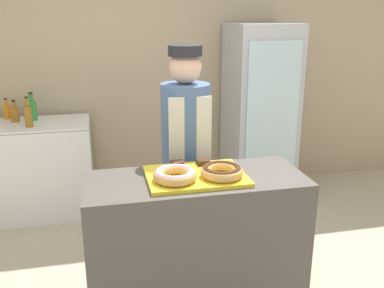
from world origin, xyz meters
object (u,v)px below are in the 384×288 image
(donut_light_glaze, at_px, (175,175))
(donut_chocolate_glaze, at_px, (222,171))
(serving_tray, at_px, (196,176))
(bottle_amber_b, at_px, (28,115))
(beverage_fridge, at_px, (259,113))
(bottle_orange, at_px, (7,111))
(chest_freezer, at_px, (35,169))
(baker_person, at_px, (186,157))
(bottle_amber, at_px, (15,114))
(brownie_back_right, at_px, (203,162))
(brownie_back_left, at_px, (177,164))
(bottle_green, at_px, (32,110))

(donut_light_glaze, xyz_separation_m, donut_chocolate_glaze, (0.28, 0.00, 0.00))
(serving_tray, xyz_separation_m, donut_chocolate_glaze, (0.14, -0.07, 0.05))
(donut_chocolate_glaze, bearing_deg, bottle_amber_b, 127.42)
(donut_chocolate_glaze, xyz_separation_m, beverage_fridge, (0.94, 1.81, -0.11))
(serving_tray, relative_size, bottle_orange, 2.93)
(beverage_fridge, height_order, chest_freezer, beverage_fridge)
(baker_person, distance_m, bottle_amber, 1.87)
(brownie_back_right, bearing_deg, serving_tray, -118.64)
(brownie_back_left, relative_size, chest_freezer, 0.07)
(bottle_orange, bearing_deg, bottle_amber, -56.82)
(donut_light_glaze, relative_size, bottle_orange, 1.26)
(serving_tray, relative_size, beverage_fridge, 0.33)
(baker_person, height_order, bottle_green, baker_person)
(bottle_orange, bearing_deg, brownie_back_right, -50.91)
(bottle_amber, bearing_deg, chest_freezer, -33.35)
(serving_tray, xyz_separation_m, brownie_back_left, (-0.08, 0.15, 0.03))
(beverage_fridge, bearing_deg, donut_light_glaze, -123.87)
(serving_tray, relative_size, baker_person, 0.35)
(donut_chocolate_glaze, bearing_deg, bottle_green, 123.60)
(baker_person, bearing_deg, bottle_amber, 136.17)
(serving_tray, xyz_separation_m, brownie_back_right, (0.08, 0.15, 0.03))
(chest_freezer, bearing_deg, baker_person, -44.78)
(brownie_back_right, distance_m, bottle_green, 2.10)
(donut_chocolate_glaze, distance_m, bottle_amber_b, 2.11)
(donut_chocolate_glaze, bearing_deg, bottle_amber, 127.08)
(bottle_amber, bearing_deg, brownie_back_right, -50.44)
(bottle_orange, bearing_deg, beverage_fridge, -5.46)
(brownie_back_left, relative_size, bottle_amber, 0.38)
(chest_freezer, height_order, bottle_amber_b, bottle_amber_b)
(baker_person, bearing_deg, chest_freezer, 135.22)
(brownie_back_left, distance_m, brownie_back_right, 0.17)
(donut_light_glaze, height_order, donut_chocolate_glaze, same)
(serving_tray, distance_m, brownie_back_left, 0.18)
(bottle_amber_b, bearing_deg, serving_tray, -54.49)
(donut_chocolate_glaze, distance_m, brownie_back_right, 0.23)
(brownie_back_left, height_order, chest_freezer, brownie_back_left)
(bottle_green, bearing_deg, bottle_orange, 155.47)
(brownie_back_left, bearing_deg, brownie_back_right, 0.00)
(donut_chocolate_glaze, xyz_separation_m, brownie_back_right, (-0.05, 0.23, -0.02))
(brownie_back_right, relative_size, baker_person, 0.05)
(beverage_fridge, bearing_deg, bottle_amber, 177.78)
(donut_chocolate_glaze, relative_size, chest_freezer, 0.23)
(bottle_amber, bearing_deg, bottle_orange, 123.18)
(donut_chocolate_glaze, distance_m, bottle_amber, 2.38)
(chest_freezer, distance_m, bottle_green, 0.56)
(beverage_fridge, bearing_deg, chest_freezer, 179.83)
(donut_chocolate_glaze, relative_size, bottle_green, 0.94)
(brownie_back_right, xyz_separation_m, bottle_green, (-1.23, 1.70, 0.02))
(chest_freezer, xyz_separation_m, bottle_amber, (-0.13, 0.09, 0.53))
(donut_light_glaze, relative_size, bottle_green, 0.94)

